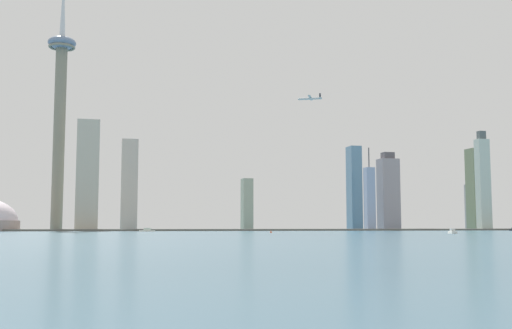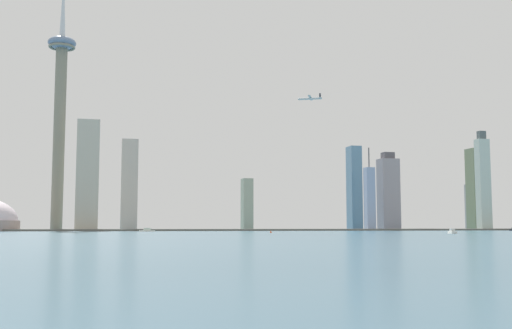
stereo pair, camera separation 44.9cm
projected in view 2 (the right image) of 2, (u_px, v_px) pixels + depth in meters
ground_plane at (458, 236)px, 395.64m from camera, size 6000.00×6000.00×0.00m
waterfront_pier at (278, 230)px, 798.75m from camera, size 877.87×44.46×2.33m
observation_tower at (60, 99)px, 788.74m from camera, size 35.41×35.41×343.92m
skyscraper_0 at (472, 207)px, 989.96m from camera, size 18.31×12.88×72.44m
skyscraper_1 at (389, 193)px, 923.50m from camera, size 27.85×23.23×116.04m
skyscraper_2 at (354, 188)px, 902.55m from camera, size 16.39×22.05×122.25m
skyscraper_3 at (247, 204)px, 886.35m from camera, size 14.34×20.09×73.75m
skyscraper_4 at (88, 175)px, 757.95m from camera, size 26.97×17.62×136.38m
skyscraper_5 at (483, 183)px, 891.31m from camera, size 17.40×13.49×143.24m
skyscraper_6 at (129, 185)px, 817.01m from camera, size 21.47×12.26×120.90m
skyscraper_7 at (370, 199)px, 855.46m from camera, size 12.54×12.12×114.75m
skyscraper_8 at (476, 189)px, 948.73m from camera, size 21.14×23.42×124.70m
boat_1 at (147, 230)px, 680.42m from camera, size 17.43×5.40×3.96m
boat_2 at (452, 232)px, 503.91m from camera, size 9.71×16.99×4.03m
channel_buoy_0 at (271, 232)px, 557.16m from camera, size 1.88×1.88×2.24m
airplane at (310, 98)px, 799.34m from camera, size 29.80×31.59×7.87m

